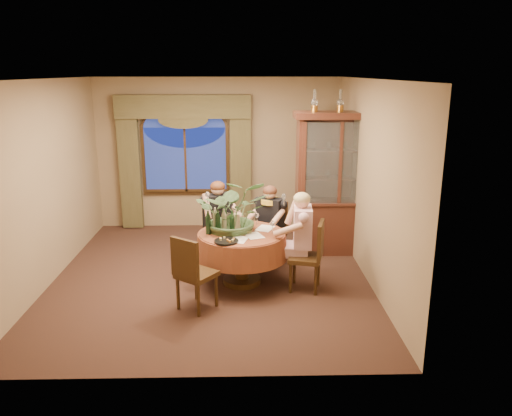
{
  "coord_description": "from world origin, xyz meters",
  "views": [
    {
      "loc": [
        0.49,
        -6.79,
        2.91
      ],
      "look_at": [
        0.65,
        -0.25,
        1.1
      ],
      "focal_mm": 35.0,
      "sensor_mm": 36.0,
      "label": 1
    }
  ],
  "objects_px": {
    "oil_lamp_left": "(315,101)",
    "stoneware_vase": "(236,222)",
    "person_pink": "(302,239)",
    "person_back": "(218,223)",
    "wine_bottle_1": "(232,223)",
    "centerpiece_plant": "(234,186)",
    "wine_bottle_2": "(224,220)",
    "wine_bottle_5": "(208,222)",
    "chair_front_left": "(197,272)",
    "person_scarf": "(270,225)",
    "oil_lamp_center": "(340,101)",
    "china_cabinet": "(337,184)",
    "chair_back_right": "(269,234)",
    "wine_bottle_0": "(215,219)",
    "chair_back": "(226,233)",
    "dining_table": "(242,258)",
    "chair_right": "(305,256)",
    "wine_bottle_3": "(224,217)",
    "olive_bowl": "(247,231)",
    "wine_bottle_4": "(218,222)",
    "oil_lamp_right": "(366,100)"
  },
  "relations": [
    {
      "from": "china_cabinet",
      "to": "centerpiece_plant",
      "type": "bearing_deg",
      "value": -145.35
    },
    {
      "from": "chair_front_left",
      "to": "person_scarf",
      "type": "relative_size",
      "value": 0.77
    },
    {
      "from": "china_cabinet",
      "to": "wine_bottle_0",
      "type": "relative_size",
      "value": 6.95
    },
    {
      "from": "dining_table",
      "to": "wine_bottle_2",
      "type": "distance_m",
      "value": 0.59
    },
    {
      "from": "china_cabinet",
      "to": "wine_bottle_0",
      "type": "xyz_separation_m",
      "value": [
        -1.9,
        -1.15,
        -0.23
      ]
    },
    {
      "from": "chair_front_left",
      "to": "person_scarf",
      "type": "xyz_separation_m",
      "value": [
        0.99,
        1.47,
        0.15
      ]
    },
    {
      "from": "oil_lamp_left",
      "to": "chair_right",
      "type": "bearing_deg",
      "value": -100.37
    },
    {
      "from": "chair_front_left",
      "to": "person_back",
      "type": "distance_m",
      "value": 1.54
    },
    {
      "from": "wine_bottle_2",
      "to": "wine_bottle_5",
      "type": "height_order",
      "value": "same"
    },
    {
      "from": "wine_bottle_2",
      "to": "wine_bottle_0",
      "type": "bearing_deg",
      "value": 153.07
    },
    {
      "from": "oil_lamp_left",
      "to": "centerpiece_plant",
      "type": "height_order",
      "value": "oil_lamp_left"
    },
    {
      "from": "centerpiece_plant",
      "to": "person_pink",
      "type": "bearing_deg",
      "value": -11.14
    },
    {
      "from": "chair_back_right",
      "to": "wine_bottle_0",
      "type": "relative_size",
      "value": 2.91
    },
    {
      "from": "person_back",
      "to": "wine_bottle_1",
      "type": "distance_m",
      "value": 0.92
    },
    {
      "from": "chair_back_right",
      "to": "person_scarf",
      "type": "bearing_deg",
      "value": 160.32
    },
    {
      "from": "person_pink",
      "to": "centerpiece_plant",
      "type": "bearing_deg",
      "value": 83.04
    },
    {
      "from": "chair_back",
      "to": "chair_front_left",
      "type": "bearing_deg",
      "value": 60.87
    },
    {
      "from": "oil_lamp_left",
      "to": "person_back",
      "type": "height_order",
      "value": "oil_lamp_left"
    },
    {
      "from": "person_scarf",
      "to": "wine_bottle_0",
      "type": "xyz_separation_m",
      "value": [
        -0.8,
        -0.62,
        0.29
      ]
    },
    {
      "from": "stoneware_vase",
      "to": "wine_bottle_4",
      "type": "relative_size",
      "value": 0.75
    },
    {
      "from": "oil_lamp_center",
      "to": "centerpiece_plant",
      "type": "relative_size",
      "value": 0.3
    },
    {
      "from": "olive_bowl",
      "to": "wine_bottle_2",
      "type": "height_order",
      "value": "wine_bottle_2"
    },
    {
      "from": "dining_table",
      "to": "person_pink",
      "type": "xyz_separation_m",
      "value": [
        0.84,
        -0.06,
        0.29
      ]
    },
    {
      "from": "person_scarf",
      "to": "wine_bottle_1",
      "type": "xyz_separation_m",
      "value": [
        -0.56,
        -0.8,
        0.29
      ]
    },
    {
      "from": "person_pink",
      "to": "wine_bottle_5",
      "type": "distance_m",
      "value": 1.31
    },
    {
      "from": "olive_bowl",
      "to": "person_scarf",
      "type": "bearing_deg",
      "value": 63.76
    },
    {
      "from": "olive_bowl",
      "to": "stoneware_vase",
      "type": "bearing_deg",
      "value": 145.04
    },
    {
      "from": "oil_lamp_left",
      "to": "person_back",
      "type": "distance_m",
      "value": 2.39
    },
    {
      "from": "chair_back",
      "to": "person_scarf",
      "type": "bearing_deg",
      "value": 157.37
    },
    {
      "from": "wine_bottle_3",
      "to": "dining_table",
      "type": "bearing_deg",
      "value": -39.28
    },
    {
      "from": "person_back",
      "to": "person_scarf",
      "type": "height_order",
      "value": "person_back"
    },
    {
      "from": "wine_bottle_2",
      "to": "wine_bottle_5",
      "type": "xyz_separation_m",
      "value": [
        -0.21,
        -0.09,
        0.0
      ]
    },
    {
      "from": "wine_bottle_2",
      "to": "stoneware_vase",
      "type": "bearing_deg",
      "value": 15.36
    },
    {
      "from": "china_cabinet",
      "to": "chair_front_left",
      "type": "height_order",
      "value": "china_cabinet"
    },
    {
      "from": "chair_back_right",
      "to": "chair_back",
      "type": "distance_m",
      "value": 0.67
    },
    {
      "from": "dining_table",
      "to": "person_scarf",
      "type": "height_order",
      "value": "person_scarf"
    },
    {
      "from": "oil_lamp_left",
      "to": "stoneware_vase",
      "type": "bearing_deg",
      "value": -135.91
    },
    {
      "from": "china_cabinet",
      "to": "wine_bottle_4",
      "type": "height_order",
      "value": "china_cabinet"
    },
    {
      "from": "chair_back",
      "to": "chair_right",
      "type": "bearing_deg",
      "value": 120.4
    },
    {
      "from": "oil_lamp_center",
      "to": "centerpiece_plant",
      "type": "bearing_deg",
      "value": -145.35
    },
    {
      "from": "china_cabinet",
      "to": "wine_bottle_3",
      "type": "distance_m",
      "value": 2.08
    },
    {
      "from": "oil_lamp_left",
      "to": "wine_bottle_4",
      "type": "bearing_deg",
      "value": -138.75
    },
    {
      "from": "chair_back",
      "to": "wine_bottle_5",
      "type": "distance_m",
      "value": 0.96
    },
    {
      "from": "oil_lamp_right",
      "to": "oil_lamp_left",
      "type": "bearing_deg",
      "value": 180.0
    },
    {
      "from": "olive_bowl",
      "to": "wine_bottle_0",
      "type": "height_order",
      "value": "wine_bottle_0"
    },
    {
      "from": "person_scarf",
      "to": "wine_bottle_3",
      "type": "bearing_deg",
      "value": 68.79
    },
    {
      "from": "chair_front_left",
      "to": "wine_bottle_3",
      "type": "xyz_separation_m",
      "value": [
        0.32,
        0.95,
        0.44
      ]
    },
    {
      "from": "chair_front_left",
      "to": "person_back",
      "type": "height_order",
      "value": "person_back"
    },
    {
      "from": "oil_lamp_left",
      "to": "chair_back",
      "type": "xyz_separation_m",
      "value": [
        -1.38,
        -0.47,
        -1.98
      ]
    },
    {
      "from": "person_pink",
      "to": "stoneware_vase",
      "type": "bearing_deg",
      "value": 85.28
    }
  ]
}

